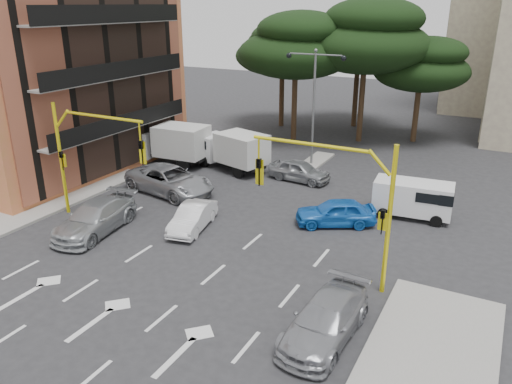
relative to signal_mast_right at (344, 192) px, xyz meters
The scene contains 20 objects.
ground 8.08m from the signal_mast_right, 163.69° to the right, with size 120.00×120.00×0.00m, color #28282B.
median_strip 16.03m from the signal_mast_right, 115.91° to the left, with size 1.40×6.00×0.15m, color gray.
apartment_orange 25.65m from the signal_mast_right, 166.36° to the left, with size 15.19×16.15×13.70m.
pine_left_near 22.98m from the signal_mast_right, 118.29° to the left, with size 9.15×9.15×10.23m.
pine_center 23.13m from the signal_mast_right, 104.66° to the left, with size 9.98×9.98×11.16m.
pine_left_far 27.79m from the signal_mast_right, 119.84° to the left, with size 8.32×8.32×9.30m.
pine_right 24.14m from the signal_mast_right, 94.17° to the left, with size 7.49×7.49×8.37m.
pine_back 28.30m from the signal_mast_right, 106.03° to the left, with size 9.15×9.15×10.23m.
signal_mast_right is the anchor object (origin of this frame).
signal_mast_left 13.61m from the signal_mast_right, behind, with size 5.79×0.37×6.00m.
street_lamp_center 15.65m from the signal_mast_right, 115.91° to the left, with size 4.16×0.36×7.77m.
car_white_hatch 8.89m from the signal_mast_right, behind, with size 1.32×3.78×1.25m, color silver.
car_blue_compact 6.41m from the signal_mast_right, 110.74° to the left, with size 1.63×4.05×1.38m, color blue.
car_silver_wagon 12.67m from the signal_mast_right, behind, with size 2.09×5.15×1.49m, color #A3A7AB.
car_silver_cross_a 13.61m from the signal_mast_right, 157.79° to the left, with size 2.66×5.78×1.61m, color #9A9CA2.
car_silver_cross_b 12.74m from the signal_mast_right, 120.62° to the left, with size 1.61×4.00×1.36m, color #93969A.
car_silver_parked 5.00m from the signal_mast_right, 78.06° to the right, with size 1.92×4.72×1.37m, color #93949A.
van_white 8.67m from the signal_mast_right, 81.10° to the left, with size 1.80×3.97×1.99m, color white, non-canonical shape.
box_truck_a 18.71m from the signal_mast_right, 148.45° to the left, with size 2.41×5.74×2.82m, color white, non-canonical shape.
box_truck_b 15.70m from the signal_mast_right, 136.66° to the left, with size 2.25×5.36×2.64m, color silver, non-canonical shape.
Camera 1 is at (12.12, -15.41, 10.69)m, focal length 35.00 mm.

